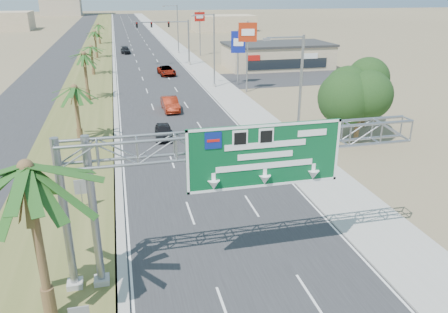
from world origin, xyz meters
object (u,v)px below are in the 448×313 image
car_right_lane (166,71)px  palm_near (26,169)px  sign_gantry (229,154)px  pole_sign_blue (238,44)px  pole_sign_red_near (248,37)px  car_mid_lane (170,104)px  pole_sign_red_far (200,21)px  signal_mast (177,38)px  car_left_lane (163,132)px  car_far (125,50)px  store_building (277,56)px

car_right_lane → palm_near: bearing=-105.7°
palm_near → sign_gantry: bearing=13.3°
pole_sign_blue → car_right_lane: bearing=132.5°
pole_sign_red_near → pole_sign_blue: pole_sign_red_near is taller
sign_gantry → car_mid_lane: size_ratio=3.50×
pole_sign_blue → pole_sign_red_far: 30.70m
signal_mast → car_left_lane: bearing=-99.9°
palm_near → pole_sign_red_far: size_ratio=0.93×
car_mid_lane → car_far: 50.23m
signal_mast → pole_sign_red_near: size_ratio=1.11×
sign_gantry → car_left_lane: size_ratio=4.29×
car_far → pole_sign_red_far: pole_sign_red_far is taller
pole_sign_red_near → palm_near: bearing=-116.8°
car_far → car_right_lane: bearing=-80.0°
palm_near → car_far: palm_near is taller
store_building → pole_sign_blue: pole_sign_blue is taller
car_right_lane → sign_gantry: bearing=-97.6°
car_mid_lane → car_right_lane: 22.51m
car_left_lane → pole_sign_red_far: size_ratio=0.44×
sign_gantry → palm_near: 8.41m
car_mid_lane → car_far: (-3.56, 50.11, -0.10)m
car_left_lane → car_mid_lane: size_ratio=0.82×
car_mid_lane → sign_gantry: bearing=-93.4°
store_building → car_left_lane: size_ratio=4.61×
car_right_lane → pole_sign_blue: pole_sign_blue is taller
signal_mast → store_building: 18.08m
car_right_lane → pole_sign_blue: 14.55m
sign_gantry → pole_sign_red_far: size_ratio=1.87×
sign_gantry → pole_sign_red_far: pole_sign_red_far is taller
car_right_lane → pole_sign_red_far: bearing=61.0°
palm_near → pole_sign_red_near: 44.98m
car_left_lane → car_right_lane: bearing=86.0°
sign_gantry → pole_sign_blue: size_ratio=2.15×
car_far → pole_sign_blue: size_ratio=0.61×
car_left_lane → car_right_lane: 32.42m
palm_near → car_left_lane: palm_near is taller
pole_sign_red_near → sign_gantry: bearing=-107.7°
pole_sign_red_near → signal_mast: bearing=104.0°
sign_gantry → signal_mast: size_ratio=1.63×
signal_mast → pole_sign_red_far: pole_sign_red_far is taller
palm_near → signal_mast: palm_near is taller
pole_sign_red_near → car_far: bearing=109.1°
car_mid_lane → pole_sign_blue: bearing=45.6°
pole_sign_red_near → pole_sign_red_far: 35.65m
pole_sign_blue → store_building: bearing=50.1°
sign_gantry → signal_mast: 62.37m
car_left_lane → pole_sign_red_near: 22.57m
car_far → signal_mast: bearing=-66.4°
sign_gantry → palm_near: bearing=-166.7°
car_mid_lane → car_far: size_ratio=1.01×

